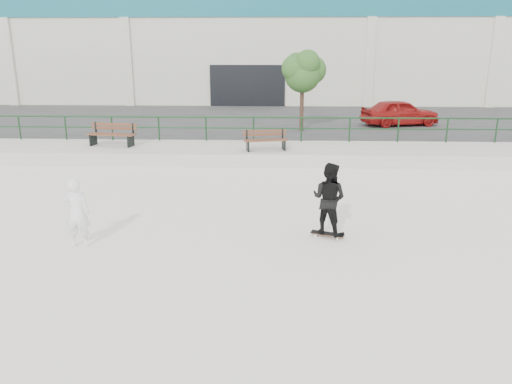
{
  "coord_description": "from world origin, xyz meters",
  "views": [
    {
      "loc": [
        1.93,
        -9.95,
        4.29
      ],
      "look_at": [
        1.45,
        2.0,
        0.82
      ],
      "focal_mm": 35.0,
      "sensor_mm": 36.0,
      "label": 1
    }
  ],
  "objects_px": {
    "tree": "(303,70)",
    "red_car": "(400,112)",
    "seated_skater": "(77,213)",
    "bench_right": "(266,140)",
    "bench_left": "(112,135)",
    "skateboard": "(327,234)",
    "standing_skater": "(329,199)"
  },
  "relations": [
    {
      "from": "bench_left",
      "to": "standing_skater",
      "type": "distance_m",
      "value": 11.53
    },
    {
      "from": "bench_right",
      "to": "tree",
      "type": "bearing_deg",
      "value": 59.51
    },
    {
      "from": "tree",
      "to": "seated_skater",
      "type": "relative_size",
      "value": 2.34
    },
    {
      "from": "red_car",
      "to": "bench_right",
      "type": "bearing_deg",
      "value": 121.22
    },
    {
      "from": "standing_skater",
      "to": "tree",
      "type": "bearing_deg",
      "value": -59.42
    },
    {
      "from": "skateboard",
      "to": "tree",
      "type": "bearing_deg",
      "value": 109.65
    },
    {
      "from": "bench_right",
      "to": "bench_left",
      "type": "bearing_deg",
      "value": 161.39
    },
    {
      "from": "bench_left",
      "to": "red_car",
      "type": "bearing_deg",
      "value": 33.74
    },
    {
      "from": "bench_left",
      "to": "standing_skater",
      "type": "relative_size",
      "value": 1.19
    },
    {
      "from": "red_car",
      "to": "skateboard",
      "type": "distance_m",
      "value": 15.3
    },
    {
      "from": "bench_right",
      "to": "seated_skater",
      "type": "relative_size",
      "value": 1.1
    },
    {
      "from": "bench_left",
      "to": "tree",
      "type": "xyz_separation_m",
      "value": [
        7.78,
        4.14,
        2.34
      ]
    },
    {
      "from": "bench_right",
      "to": "red_car",
      "type": "relative_size",
      "value": 0.45
    },
    {
      "from": "bench_right",
      "to": "tree",
      "type": "relative_size",
      "value": 0.47
    },
    {
      "from": "bench_right",
      "to": "seated_skater",
      "type": "distance_m",
      "value": 9.46
    },
    {
      "from": "skateboard",
      "to": "seated_skater",
      "type": "bearing_deg",
      "value": -152.27
    },
    {
      "from": "skateboard",
      "to": "standing_skater",
      "type": "xyz_separation_m",
      "value": [
        0.0,
        0.0,
        0.87
      ]
    },
    {
      "from": "seated_skater",
      "to": "skateboard",
      "type": "bearing_deg",
      "value": -173.14
    },
    {
      "from": "tree",
      "to": "skateboard",
      "type": "relative_size",
      "value": 4.64
    },
    {
      "from": "bench_right",
      "to": "skateboard",
      "type": "distance_m",
      "value": 8.0
    },
    {
      "from": "skateboard",
      "to": "red_car",
      "type": "bearing_deg",
      "value": 90.54
    },
    {
      "from": "bench_right",
      "to": "seated_skater",
      "type": "bearing_deg",
      "value": -126.84
    },
    {
      "from": "bench_right",
      "to": "tree",
      "type": "xyz_separation_m",
      "value": [
        1.62,
        4.85,
        2.4
      ]
    },
    {
      "from": "bench_right",
      "to": "red_car",
      "type": "bearing_deg",
      "value": 33.07
    },
    {
      "from": "bench_left",
      "to": "bench_right",
      "type": "height_order",
      "value": "bench_left"
    },
    {
      "from": "tree",
      "to": "red_car",
      "type": "xyz_separation_m",
      "value": [
        5.0,
        1.78,
        -2.13
      ]
    },
    {
      "from": "red_car",
      "to": "seated_skater",
      "type": "xyz_separation_m",
      "value": [
        -10.59,
        -15.22,
        -0.36
      ]
    },
    {
      "from": "bench_right",
      "to": "seated_skater",
      "type": "height_order",
      "value": "seated_skater"
    },
    {
      "from": "bench_left",
      "to": "bench_right",
      "type": "distance_m",
      "value": 6.2
    },
    {
      "from": "red_car",
      "to": "standing_skater",
      "type": "bearing_deg",
      "value": 147.07
    },
    {
      "from": "tree",
      "to": "bench_left",
      "type": "bearing_deg",
      "value": -152.01
    },
    {
      "from": "red_car",
      "to": "skateboard",
      "type": "height_order",
      "value": "red_car"
    }
  ]
}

